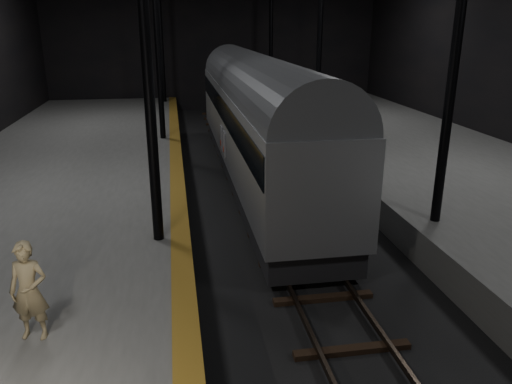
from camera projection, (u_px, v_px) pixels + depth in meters
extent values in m
plane|color=black|center=(273.00, 211.00, 17.41)|extent=(44.00, 44.00, 0.00)
cube|color=#575754|center=(46.00, 210.00, 16.08)|extent=(9.00, 43.80, 1.00)
cube|color=#575754|center=(472.00, 187.00, 18.42)|extent=(9.00, 43.80, 1.00)
cube|color=olive|center=(178.00, 189.00, 16.58)|extent=(0.50, 43.80, 0.01)
cube|color=#3F3328|center=(253.00, 208.00, 17.24)|extent=(0.08, 43.00, 0.14)
cube|color=#3F3328|center=(293.00, 205.00, 17.47)|extent=(0.08, 43.00, 0.14)
cube|color=black|center=(273.00, 210.00, 17.39)|extent=(2.40, 42.00, 0.12)
cylinder|color=black|center=(145.00, 34.00, 11.16)|extent=(0.26, 0.26, 10.00)
cylinder|color=black|center=(458.00, 33.00, 12.34)|extent=(0.26, 0.26, 10.00)
cylinder|color=black|center=(157.00, 29.00, 22.37)|extent=(0.26, 0.26, 10.00)
cylinder|color=black|center=(320.00, 28.00, 23.55)|extent=(0.26, 0.26, 10.00)
cylinder|color=black|center=(160.00, 27.00, 33.58)|extent=(0.26, 0.26, 10.00)
cylinder|color=black|center=(271.00, 27.00, 34.76)|extent=(0.26, 0.26, 10.00)
cube|color=#A8ABB1|center=(256.00, 124.00, 20.02)|extent=(2.72, 18.73, 2.81)
cube|color=black|center=(256.00, 166.00, 20.58)|extent=(2.48, 18.36, 0.80)
cube|color=black|center=(256.00, 108.00, 19.81)|extent=(2.77, 18.45, 0.84)
cylinder|color=slate|center=(256.00, 89.00, 19.56)|extent=(2.66, 18.55, 2.66)
cube|color=black|center=(293.00, 238.00, 14.57)|extent=(1.69, 2.06, 0.33)
cube|color=black|center=(236.00, 140.00, 26.82)|extent=(1.69, 2.06, 0.33)
cube|color=silver|center=(225.00, 144.00, 19.10)|extent=(0.04, 0.70, 0.98)
cube|color=silver|center=(222.00, 138.00, 20.15)|extent=(0.04, 0.70, 0.98)
cylinder|color=#A42814|center=(224.00, 149.00, 19.33)|extent=(0.03, 0.24, 0.24)
cylinder|color=#A42814|center=(221.00, 143.00, 20.38)|extent=(0.03, 0.24, 0.24)
imported|color=#95835B|center=(29.00, 291.00, 8.48)|extent=(0.72, 0.53, 1.80)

